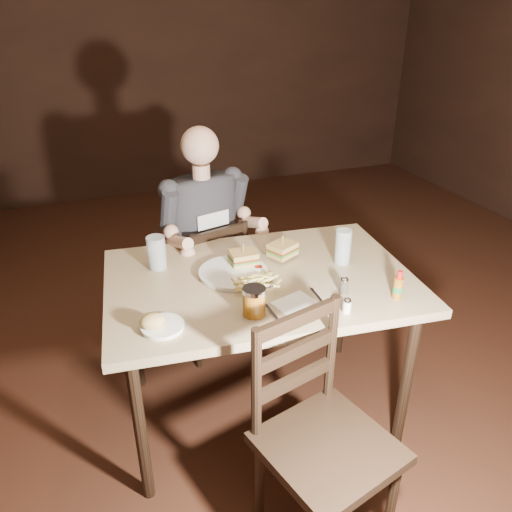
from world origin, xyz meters
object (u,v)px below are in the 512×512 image
object	(u,v)px
dinner_plate	(233,273)
glass_right	(343,247)
main_table	(260,291)
hot_sauce	(398,285)
diner	(207,213)
side_plate	(163,327)
glass_left	(157,253)
syrup_dispenser	(254,301)
chair_far	(206,284)
chair_near	(328,447)

from	to	relation	value
dinner_plate	glass_right	distance (m)	0.51
main_table	hot_sauce	xyz separation A→B (m)	(0.46, -0.35, 0.13)
diner	glass_right	size ratio (longest dim) A/B	5.35
hot_sauce	side_plate	bearing A→B (deg)	172.33
glass_left	syrup_dispenser	world-z (taller)	glass_left
dinner_plate	side_plate	world-z (taller)	dinner_plate
dinner_plate	hot_sauce	size ratio (longest dim) A/B	2.36
chair_far	dinner_plate	size ratio (longest dim) A/B	2.79
main_table	dinner_plate	world-z (taller)	dinner_plate
dinner_plate	glass_right	size ratio (longest dim) A/B	1.80
main_table	chair_far	bearing A→B (deg)	97.69
main_table	dinner_plate	bearing A→B (deg)	150.08
main_table	glass_left	bearing A→B (deg)	148.59
diner	hot_sauce	bearing A→B (deg)	-74.34
glass_left	glass_right	distance (m)	0.84
hot_sauce	syrup_dispenser	world-z (taller)	hot_sauce
chair_near	dinner_plate	bearing A→B (deg)	82.39
chair_far	chair_near	world-z (taller)	chair_near
chair_far	syrup_dispenser	world-z (taller)	syrup_dispenser
diner	chair_far	bearing A→B (deg)	90.00
main_table	chair_far	world-z (taller)	chair_far
chair_far	glass_left	bearing A→B (deg)	36.74
chair_near	diner	xyz separation A→B (m)	(-0.06, 1.27, 0.40)
chair_far	syrup_dispenser	xyz separation A→B (m)	(-0.04, -0.88, 0.42)
chair_far	side_plate	world-z (taller)	chair_far
syrup_dispenser	side_plate	size ratio (longest dim) A/B	0.75
chair_far	glass_left	xyz separation A→B (m)	(-0.31, -0.38, 0.44)
chair_far	hot_sauce	xyz separation A→B (m)	(0.54, -0.98, 0.42)
dinner_plate	glass_left	distance (m)	0.35
hot_sauce	side_plate	size ratio (longest dim) A/B	0.80
chair_far	hot_sauce	bearing A→B (deg)	105.04
chair_near	side_plate	size ratio (longest dim) A/B	5.92
chair_near	hot_sauce	xyz separation A→B (m)	(0.47, 0.34, 0.37)
main_table	glass_right	distance (m)	0.43
chair_near	hot_sauce	distance (m)	0.69
main_table	chair_near	size ratio (longest dim) A/B	1.53
diner	side_plate	distance (m)	0.91
glass_left	side_plate	distance (m)	0.48
diner	glass_right	bearing A→B (deg)	-65.10
chair_near	glass_right	size ratio (longest dim) A/B	5.59
chair_far	syrup_dispenser	size ratio (longest dim) A/B	7.11
chair_far	glass_left	size ratio (longest dim) A/B	5.39
chair_near	glass_right	bearing A→B (deg)	44.45
diner	glass_right	distance (m)	0.76
glass_right	syrup_dispenser	world-z (taller)	glass_right
hot_sauce	side_plate	world-z (taller)	hot_sauce
main_table	glass_left	xyz separation A→B (m)	(-0.40, 0.24, 0.15)
diner	side_plate	size ratio (longest dim) A/B	5.67
dinner_plate	chair_far	bearing A→B (deg)	88.12
glass_left	side_plate	xyz separation A→B (m)	(-0.07, -0.47, -0.07)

